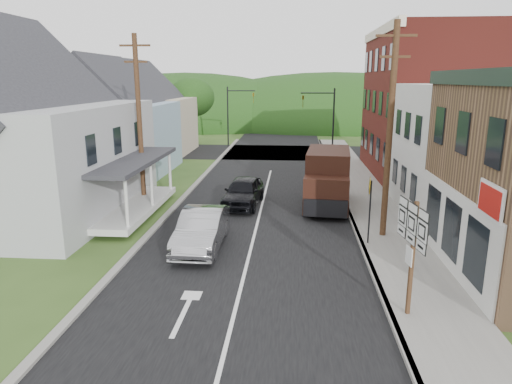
% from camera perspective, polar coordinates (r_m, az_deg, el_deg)
% --- Properties ---
extents(ground, '(120.00, 120.00, 0.00)m').
position_cam_1_polar(ground, '(17.18, -1.17, -9.16)').
color(ground, '#2D4719').
rests_on(ground, ground).
extents(road, '(9.00, 90.00, 0.02)m').
position_cam_1_polar(road, '(26.64, 1.00, -0.71)').
color(road, black).
rests_on(road, ground).
extents(cross_road, '(60.00, 9.00, 0.02)m').
position_cam_1_polar(cross_road, '(43.28, 2.45, 4.98)').
color(cross_road, black).
rests_on(cross_road, ground).
extents(sidewalk_right, '(2.80, 55.00, 0.15)m').
position_cam_1_polar(sidewalk_right, '(25.01, 14.32, -1.96)').
color(sidewalk_right, slate).
rests_on(sidewalk_right, ground).
extents(curb_right, '(0.20, 55.00, 0.15)m').
position_cam_1_polar(curb_right, '(24.81, 11.25, -1.91)').
color(curb_right, slate).
rests_on(curb_right, ground).
extents(curb_left, '(0.30, 55.00, 0.12)m').
position_cam_1_polar(curb_left, '(25.43, -9.81, -1.49)').
color(curb_left, slate).
rests_on(curb_left, ground).
extents(storefront_white, '(8.00, 7.00, 6.50)m').
position_cam_1_polar(storefront_white, '(25.40, 27.08, 4.52)').
color(storefront_white, silver).
rests_on(storefront_white, ground).
extents(storefront_red, '(8.00, 12.00, 10.00)m').
position_cam_1_polar(storefront_red, '(34.16, 21.44, 10.09)').
color(storefront_red, maroon).
rests_on(storefront_red, ground).
extents(house_gray, '(10.20, 12.24, 8.35)m').
position_cam_1_polar(house_gray, '(25.77, -27.52, 6.80)').
color(house_gray, '#ADAFB2').
rests_on(house_gray, ground).
extents(house_blue, '(7.14, 8.16, 7.28)m').
position_cam_1_polar(house_blue, '(35.21, -16.57, 8.41)').
color(house_blue, '#8AABBD').
rests_on(house_blue, ground).
extents(house_cream, '(7.14, 8.16, 7.28)m').
position_cam_1_polar(house_cream, '(43.84, -12.96, 9.62)').
color(house_cream, '#B7A78E').
rests_on(house_cream, ground).
extents(utility_pole_right, '(1.60, 0.26, 9.00)m').
position_cam_1_polar(utility_pole_right, '(19.74, 16.37, 7.32)').
color(utility_pole_right, '#472D19').
rests_on(utility_pole_right, ground).
extents(utility_pole_left, '(1.60, 0.26, 9.00)m').
position_cam_1_polar(utility_pole_left, '(25.16, -14.38, 8.77)').
color(utility_pole_left, '#472D19').
rests_on(utility_pole_left, ground).
extents(traffic_signal_right, '(2.87, 0.20, 6.00)m').
position_cam_1_polar(traffic_signal_right, '(39.43, 8.65, 9.46)').
color(traffic_signal_right, black).
rests_on(traffic_signal_right, ground).
extents(traffic_signal_left, '(2.87, 0.20, 6.00)m').
position_cam_1_polar(traffic_signal_left, '(46.70, -2.69, 10.28)').
color(traffic_signal_left, black).
rests_on(traffic_signal_left, ground).
extents(tree_left_c, '(5.80, 5.80, 8.41)m').
position_cam_1_polar(tree_left_c, '(41.26, -25.90, 11.48)').
color(tree_left_c, '#382616').
rests_on(tree_left_c, ground).
extents(tree_left_d, '(4.80, 4.80, 6.94)m').
position_cam_1_polar(tree_left_d, '(48.93, -8.06, 11.65)').
color(tree_left_d, '#382616').
rests_on(tree_left_d, ground).
extents(forested_ridge, '(90.00, 30.00, 16.00)m').
position_cam_1_polar(forested_ridge, '(71.06, 3.36, 8.49)').
color(forested_ridge, '#193810').
rests_on(forested_ridge, ground).
extents(silver_sedan, '(1.67, 4.77, 1.57)m').
position_cam_1_polar(silver_sedan, '(18.74, -6.79, -4.68)').
color(silver_sedan, '#9F9FA4').
rests_on(silver_sedan, ground).
extents(dark_sedan, '(2.20, 4.67, 1.54)m').
position_cam_1_polar(dark_sedan, '(24.77, -1.60, -0.00)').
color(dark_sedan, black).
rests_on(dark_sedan, ground).
extents(delivery_van, '(2.72, 5.65, 3.06)m').
position_cam_1_polar(delivery_van, '(24.60, 8.93, 1.59)').
color(delivery_van, black).
rests_on(delivery_van, ground).
extents(route_sign_cluster, '(0.36, 1.91, 3.36)m').
position_cam_1_polar(route_sign_cluster, '(13.47, 18.90, -5.99)').
color(route_sign_cluster, '#472D19').
rests_on(route_sign_cluster, sidewalk_right).
extents(warning_sign, '(0.20, 0.76, 2.81)m').
position_cam_1_polar(warning_sign, '(19.01, 14.03, -1.10)').
color(warning_sign, black).
rests_on(warning_sign, sidewalk_right).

